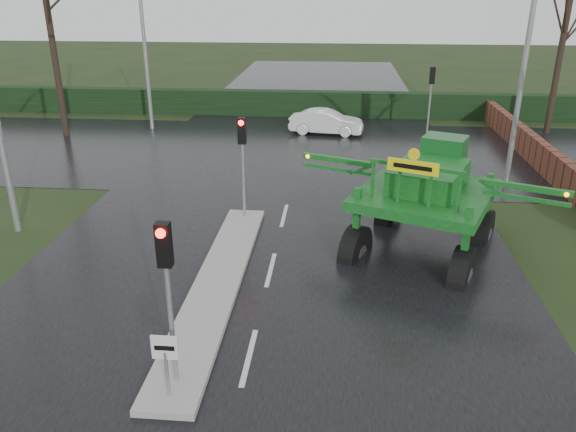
# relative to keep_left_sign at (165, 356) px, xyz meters

# --- Properties ---
(ground) EXTENTS (140.00, 140.00, 0.00)m
(ground) POSITION_rel_keep_left_sign_xyz_m (1.30, 1.50, -1.06)
(ground) COLOR black
(ground) RESTS_ON ground
(road_main) EXTENTS (14.00, 80.00, 0.02)m
(road_main) POSITION_rel_keep_left_sign_xyz_m (1.30, 11.50, -1.05)
(road_main) COLOR black
(road_main) RESTS_ON ground
(road_cross) EXTENTS (80.00, 12.00, 0.02)m
(road_cross) POSITION_rel_keep_left_sign_xyz_m (1.30, 17.50, -1.05)
(road_cross) COLOR black
(road_cross) RESTS_ON ground
(median_island) EXTENTS (1.20, 10.00, 0.16)m
(median_island) POSITION_rel_keep_left_sign_xyz_m (0.00, 4.50, -0.97)
(median_island) COLOR gray
(median_island) RESTS_ON ground
(hedge_row) EXTENTS (44.00, 0.90, 1.50)m
(hedge_row) POSITION_rel_keep_left_sign_xyz_m (1.30, 25.50, -0.31)
(hedge_row) COLOR black
(hedge_row) RESTS_ON ground
(brick_wall) EXTENTS (0.40, 20.00, 1.20)m
(brick_wall) POSITION_rel_keep_left_sign_xyz_m (11.80, 17.50, -0.46)
(brick_wall) COLOR #592D1E
(brick_wall) RESTS_ON ground
(keep_left_sign) EXTENTS (0.50, 0.07, 1.35)m
(keep_left_sign) POSITION_rel_keep_left_sign_xyz_m (0.00, 0.00, 0.00)
(keep_left_sign) COLOR gray
(keep_left_sign) RESTS_ON ground
(traffic_signal_near) EXTENTS (0.26, 0.33, 3.52)m
(traffic_signal_near) POSITION_rel_keep_left_sign_xyz_m (0.00, 0.49, 1.53)
(traffic_signal_near) COLOR gray
(traffic_signal_near) RESTS_ON ground
(traffic_signal_mid) EXTENTS (0.26, 0.33, 3.52)m
(traffic_signal_mid) POSITION_rel_keep_left_sign_xyz_m (0.00, 8.99, 1.53)
(traffic_signal_mid) COLOR gray
(traffic_signal_mid) RESTS_ON ground
(traffic_signal_far) EXTENTS (0.26, 0.33, 3.52)m
(traffic_signal_far) POSITION_rel_keep_left_sign_xyz_m (7.80, 21.51, 1.53)
(traffic_signal_far) COLOR gray
(traffic_signal_far) RESTS_ON ground
(street_light_right) EXTENTS (3.85, 0.30, 10.00)m
(street_light_right) POSITION_rel_keep_left_sign_xyz_m (9.49, 13.50, 4.93)
(street_light_right) COLOR gray
(street_light_right) RESTS_ON ground
(street_light_left_far) EXTENTS (3.85, 0.30, 10.00)m
(street_light_left_far) POSITION_rel_keep_left_sign_xyz_m (-6.89, 21.50, 4.93)
(street_light_left_far) COLOR gray
(street_light_left_far) RESTS_ON ground
(tree_right_far) EXTENTS (7.00, 7.00, 12.05)m
(tree_right_far) POSITION_rel_keep_left_sign_xyz_m (14.30, 22.50, 5.44)
(tree_right_far) COLOR black
(tree_right_far) RESTS_ON ground
(crop_sprayer) EXTENTS (7.21, 5.84, 4.34)m
(crop_sprayer) POSITION_rel_keep_left_sign_xyz_m (3.76, 6.96, 0.99)
(crop_sprayer) COLOR black
(crop_sprayer) RESTS_ON ground
(white_sedan) EXTENTS (4.00, 1.81, 1.27)m
(white_sedan) POSITION_rel_keep_left_sign_xyz_m (2.44, 21.16, -1.06)
(white_sedan) COLOR white
(white_sedan) RESTS_ON ground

